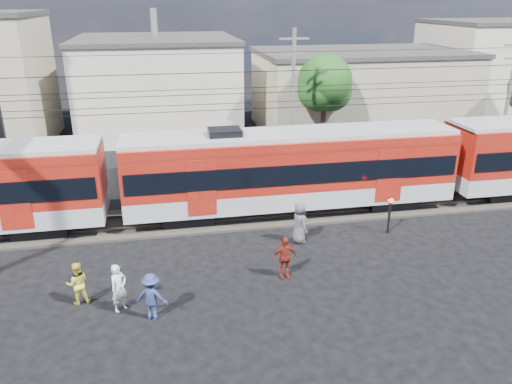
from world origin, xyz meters
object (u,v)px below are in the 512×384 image
commuter_train (295,167)px  crossing_signal (390,208)px  car_silver (501,155)px  pedestrian_c (152,297)px  pedestrian_a (119,288)px

commuter_train → crossing_signal: commuter_train is taller
car_silver → crossing_signal: (-11.56, -8.15, 0.59)m
pedestrian_c → crossing_signal: (10.60, 4.67, 0.39)m
car_silver → crossing_signal: crossing_signal is taller
commuter_train → pedestrian_c: size_ratio=30.00×
pedestrian_a → pedestrian_c: size_ratio=1.03×
pedestrian_a → crossing_signal: bearing=-25.0°
car_silver → crossing_signal: 14.16m
commuter_train → car_silver: bearing=18.4°
commuter_train → crossing_signal: 4.92m
commuter_train → car_silver: (15.22, 5.08, -1.76)m
pedestrian_a → commuter_train: bearing=-2.5°
pedestrian_c → car_silver: size_ratio=0.45×
commuter_train → pedestrian_c: 10.52m
pedestrian_a → car_silver: (23.27, 12.11, -0.22)m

